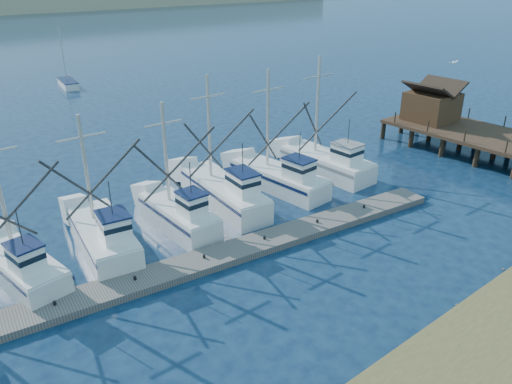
% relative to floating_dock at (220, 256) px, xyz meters
% --- Properties ---
extents(ground, '(500.00, 500.00, 0.00)m').
position_rel_floating_dock_xyz_m(ground, '(6.34, -6.84, -0.21)').
color(ground, '#0C1E38').
rests_on(ground, ground).
extents(floating_dock, '(31.58, 5.83, 0.42)m').
position_rel_floating_dock_xyz_m(floating_dock, '(0.00, 0.00, 0.00)').
color(floating_dock, slate).
rests_on(floating_dock, ground).
extents(timber_pier, '(7.00, 20.00, 8.00)m').
position_rel_floating_dock_xyz_m(timber_pier, '(27.84, 1.61, 2.36)').
color(timber_pier, black).
rests_on(timber_pier, ground).
extents(trawler_fleet, '(30.98, 8.98, 9.12)m').
position_rel_floating_dock_xyz_m(trawler_fleet, '(0.96, 4.96, 0.77)').
color(trawler_fleet, white).
rests_on(trawler_fleet, ground).
extents(sailboat_near, '(2.54, 5.76, 8.10)m').
position_rel_floating_dock_xyz_m(sailboat_near, '(9.20, 49.69, 0.29)').
color(sailboat_near, white).
rests_on(sailboat_near, ground).
extents(flying_gull, '(1.22, 0.22, 0.22)m').
position_rel_floating_dock_xyz_m(flying_gull, '(25.04, 2.02, 7.87)').
color(flying_gull, white).
rests_on(flying_gull, ground).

